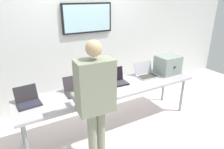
{
  "coord_description": "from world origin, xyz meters",
  "views": [
    {
      "loc": [
        -1.47,
        -2.58,
        2.13
      ],
      "look_at": [
        -0.02,
        -0.04,
        0.98
      ],
      "focal_mm": 32.32,
      "sensor_mm": 36.0,
      "label": 1
    }
  ],
  "objects_px": {
    "person": "(95,95)",
    "equipment_box": "(168,65)",
    "laptop_station_3": "(146,73)",
    "laptop_station_0": "(28,100)",
    "laptop_station_2": "(115,80)",
    "laptop_station_1": "(76,89)",
    "workbench": "(112,90)"
  },
  "relations": [
    {
      "from": "laptop_station_1",
      "to": "laptop_station_2",
      "type": "xyz_separation_m",
      "value": [
        0.7,
        0.0,
        0.0
      ]
    },
    {
      "from": "laptop_station_3",
      "to": "laptop_station_0",
      "type": "bearing_deg",
      "value": 179.96
    },
    {
      "from": "workbench",
      "to": "laptop_station_2",
      "type": "distance_m",
      "value": 0.21
    },
    {
      "from": "laptop_station_3",
      "to": "workbench",
      "type": "bearing_deg",
      "value": -171.55
    },
    {
      "from": "person",
      "to": "equipment_box",
      "type": "bearing_deg",
      "value": 19.97
    },
    {
      "from": "equipment_box",
      "to": "laptop_station_0",
      "type": "bearing_deg",
      "value": 178.28
    },
    {
      "from": "equipment_box",
      "to": "laptop_station_2",
      "type": "height_order",
      "value": "equipment_box"
    },
    {
      "from": "laptop_station_0",
      "to": "person",
      "type": "height_order",
      "value": "person"
    },
    {
      "from": "laptop_station_0",
      "to": "laptop_station_3",
      "type": "relative_size",
      "value": 0.85
    },
    {
      "from": "laptop_station_2",
      "to": "person",
      "type": "distance_m",
      "value": 1.06
    },
    {
      "from": "workbench",
      "to": "equipment_box",
      "type": "height_order",
      "value": "equipment_box"
    },
    {
      "from": "workbench",
      "to": "laptop_station_0",
      "type": "xyz_separation_m",
      "value": [
        -1.26,
        0.12,
        0.1
      ]
    },
    {
      "from": "laptop_station_1",
      "to": "laptop_station_2",
      "type": "bearing_deg",
      "value": 0.21
    },
    {
      "from": "workbench",
      "to": "laptop_station_1",
      "type": "relative_size",
      "value": 8.7
    },
    {
      "from": "workbench",
      "to": "person",
      "type": "xyz_separation_m",
      "value": [
        -0.59,
        -0.62,
        0.34
      ]
    },
    {
      "from": "laptop_station_0",
      "to": "person",
      "type": "bearing_deg",
      "value": -47.45
    },
    {
      "from": "laptop_station_0",
      "to": "laptop_station_1",
      "type": "bearing_deg",
      "value": -0.21
    },
    {
      "from": "laptop_station_1",
      "to": "laptop_station_3",
      "type": "height_order",
      "value": "same"
    },
    {
      "from": "laptop_station_2",
      "to": "laptop_station_3",
      "type": "xyz_separation_m",
      "value": [
        0.65,
        -0.0,
        -0.0
      ]
    },
    {
      "from": "laptop_station_3",
      "to": "person",
      "type": "distance_m",
      "value": 1.58
    },
    {
      "from": "laptop_station_0",
      "to": "laptop_station_2",
      "type": "height_order",
      "value": "laptop_station_2"
    },
    {
      "from": "laptop_station_2",
      "to": "laptop_station_3",
      "type": "height_order",
      "value": "laptop_station_2"
    },
    {
      "from": "equipment_box",
      "to": "person",
      "type": "xyz_separation_m",
      "value": [
        -1.83,
        -0.66,
        0.12
      ]
    },
    {
      "from": "equipment_box",
      "to": "laptop_station_1",
      "type": "bearing_deg",
      "value": 177.69
    },
    {
      "from": "equipment_box",
      "to": "person",
      "type": "relative_size",
      "value": 0.25
    },
    {
      "from": "equipment_box",
      "to": "person",
      "type": "height_order",
      "value": "person"
    },
    {
      "from": "workbench",
      "to": "equipment_box",
      "type": "distance_m",
      "value": 1.26
    },
    {
      "from": "equipment_box",
      "to": "person",
      "type": "bearing_deg",
      "value": -160.03
    },
    {
      "from": "laptop_station_1",
      "to": "person",
      "type": "height_order",
      "value": "person"
    },
    {
      "from": "laptop_station_1",
      "to": "person",
      "type": "distance_m",
      "value": 0.77
    },
    {
      "from": "workbench",
      "to": "laptop_station_2",
      "type": "bearing_deg",
      "value": 41.95
    },
    {
      "from": "person",
      "to": "laptop_station_3",
      "type": "bearing_deg",
      "value": 28.27
    }
  ]
}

